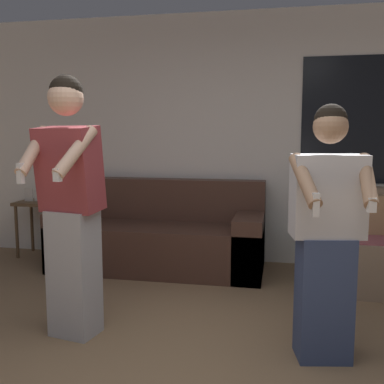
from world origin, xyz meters
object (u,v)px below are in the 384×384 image
couch (159,238)px  person_right (327,235)px  side_table (40,210)px  person_left (70,204)px  armchair (364,251)px

couch → person_right: 2.32m
side_table → person_right: 3.55m
side_table → person_left: size_ratio=0.44×
couch → person_right: person_right is taller
armchair → side_table: bearing=174.3°
side_table → couch: bearing=-7.6°
person_right → person_left: bearing=179.7°
armchair → person_right: (-0.50, -1.53, 0.48)m
couch → person_left: size_ratio=1.21×
armchair → person_left: size_ratio=0.55×
couch → person_left: bearing=-95.6°
armchair → side_table: size_ratio=1.26×
side_table → person_right: size_ratio=0.50×
couch → side_table: (-1.48, 0.20, 0.21)m
side_table → person_left: (1.31, -1.87, 0.40)m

